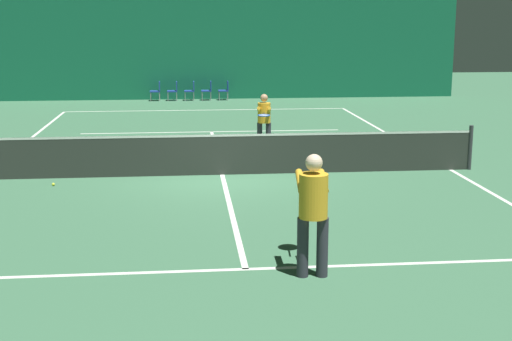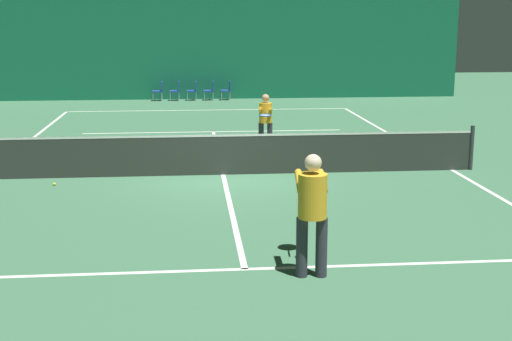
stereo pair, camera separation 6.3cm
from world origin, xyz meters
TOP-DOWN VIEW (x-y plane):
  - ground_plane at (0.00, 0.00)m, footprint 60.00×60.00m
  - backdrop_curtain at (0.00, 15.89)m, footprint 23.00×0.12m
  - court_line_baseline_far at (0.00, 11.90)m, footprint 11.00×0.10m
  - court_line_service_far at (0.00, 6.40)m, footprint 8.25×0.10m
  - court_line_service_near at (0.00, -6.40)m, footprint 8.25×0.10m
  - court_line_sideline_right at (5.50, 0.00)m, footprint 0.10×23.80m
  - court_line_centre at (0.00, 0.00)m, footprint 0.10×12.80m
  - tennis_net at (0.00, 0.00)m, footprint 12.00×0.10m
  - player_near at (0.92, -6.74)m, footprint 0.48×1.41m
  - player_far at (1.32, 3.06)m, footprint 0.49×1.32m
  - courtside_chair_0 at (-2.05, 15.34)m, footprint 0.44×0.44m
  - courtside_chair_1 at (-1.30, 15.34)m, footprint 0.44×0.44m
  - courtside_chair_2 at (-0.55, 15.34)m, footprint 0.44×0.44m
  - courtside_chair_3 at (0.20, 15.34)m, footprint 0.44×0.44m
  - courtside_chair_4 at (0.95, 15.34)m, footprint 0.44×0.44m
  - tennis_ball at (-3.71, -0.76)m, footprint 0.07×0.07m

SIDE VIEW (x-z plane):
  - ground_plane at x=0.00m, z-range 0.00..0.00m
  - court_line_baseline_far at x=0.00m, z-range 0.00..0.00m
  - court_line_service_far at x=0.00m, z-range 0.00..0.00m
  - court_line_service_near at x=0.00m, z-range 0.00..0.00m
  - court_line_sideline_right at x=5.50m, z-range 0.00..0.00m
  - court_line_centre at x=0.00m, z-range 0.00..0.00m
  - tennis_ball at x=-3.71m, z-range 0.00..0.07m
  - courtside_chair_0 at x=-2.05m, z-range 0.07..0.91m
  - courtside_chair_1 at x=-1.30m, z-range 0.07..0.91m
  - courtside_chair_2 at x=-0.55m, z-range 0.07..0.91m
  - courtside_chair_3 at x=0.20m, z-range 0.07..0.91m
  - courtside_chair_4 at x=0.95m, z-range 0.07..0.91m
  - tennis_net at x=0.00m, z-range -0.02..1.05m
  - player_far at x=1.32m, z-range 0.13..1.67m
  - player_near at x=0.92m, z-range 0.14..1.90m
  - backdrop_curtain at x=0.00m, z-range 0.00..4.66m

